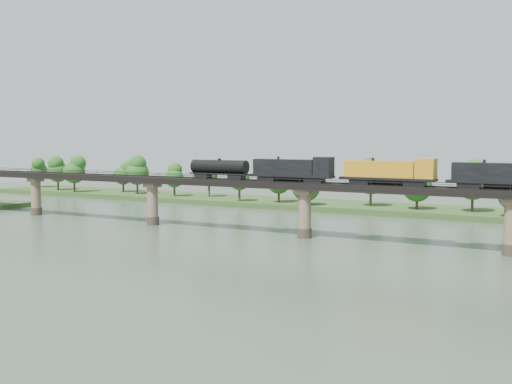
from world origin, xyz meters
The scene contains 6 objects.
ground centered at (0.00, 0.00, 0.00)m, with size 400.00×400.00×0.00m, color #344334.
far_bank centered at (0.00, 85.00, 0.80)m, with size 300.00×24.00×1.60m, color #28451B.
bridge centered at (0.00, 30.00, 5.46)m, with size 236.00×30.00×11.50m.
bridge_superstructure centered at (0.00, 30.00, 11.79)m, with size 220.00×4.90×0.75m.
far_treeline centered at (-8.21, 80.52, 8.83)m, with size 289.06×17.54×13.60m.
freight_train centered at (10.71, 30.00, 13.99)m, with size 75.77×2.95×5.22m.
Camera 1 is at (57.30, -88.20, 20.20)m, focal length 45.00 mm.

